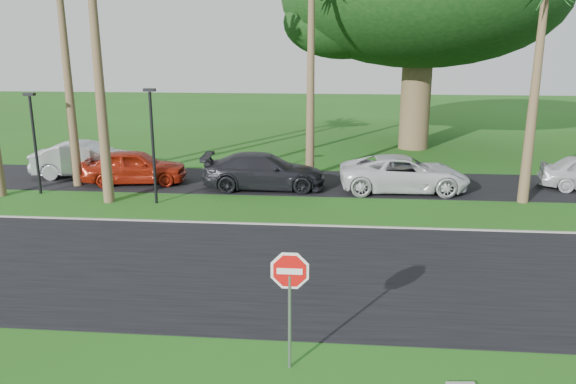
% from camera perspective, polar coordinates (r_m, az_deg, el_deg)
% --- Properties ---
extents(ground, '(120.00, 120.00, 0.00)m').
position_cam_1_polar(ground, '(14.56, -0.77, -10.96)').
color(ground, '#224E13').
rests_on(ground, ground).
extents(road, '(120.00, 8.00, 0.02)m').
position_cam_1_polar(road, '(16.37, -0.04, -7.89)').
color(road, black).
rests_on(road, ground).
extents(parking_strip, '(120.00, 5.00, 0.02)m').
position_cam_1_polar(parking_strip, '(26.34, 2.05, 0.98)').
color(parking_strip, black).
rests_on(parking_strip, ground).
extents(curb, '(120.00, 0.12, 0.06)m').
position_cam_1_polar(curb, '(20.15, 1.01, -3.38)').
color(curb, gray).
rests_on(curb, ground).
extents(stop_sign_near, '(1.05, 0.07, 2.62)m').
position_cam_1_polar(stop_sign_near, '(11.06, 0.18, -9.56)').
color(stop_sign_near, gray).
rests_on(stop_sign_near, ground).
extents(streetlight_left, '(0.45, 0.25, 4.34)m').
position_cam_1_polar(streetlight_left, '(26.23, -24.38, 5.14)').
color(streetlight_left, black).
rests_on(streetlight_left, ground).
extents(streetlight_right, '(0.45, 0.25, 4.64)m').
position_cam_1_polar(streetlight_right, '(23.06, -13.60, 5.26)').
color(streetlight_right, black).
rests_on(streetlight_right, ground).
extents(car_silver, '(5.30, 2.37, 1.69)m').
position_cam_1_polar(car_silver, '(28.96, -19.67, 3.08)').
color(car_silver, '#B0B4B8').
rests_on(car_silver, ground).
extents(car_red, '(4.89, 2.55, 1.59)m').
position_cam_1_polar(car_red, '(26.90, -15.26, 2.47)').
color(car_red, maroon).
rests_on(car_red, ground).
extents(car_dark, '(5.56, 2.50, 1.58)m').
position_cam_1_polar(car_dark, '(25.08, -2.44, 2.09)').
color(car_dark, black).
rests_on(car_dark, ground).
extents(car_minivan, '(5.72, 2.83, 1.56)m').
position_cam_1_polar(car_minivan, '(25.16, 11.71, 1.81)').
color(car_minivan, silver).
rests_on(car_minivan, ground).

